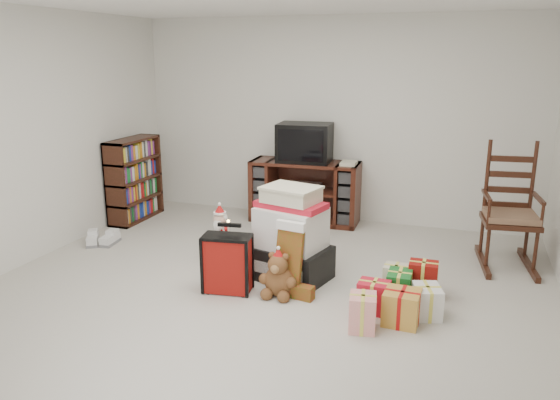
# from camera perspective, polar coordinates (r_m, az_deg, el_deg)

# --- Properties ---
(room) EXTENTS (5.01, 5.01, 2.51)m
(room) POSITION_cam_1_polar(r_m,az_deg,el_deg) (4.48, -2.23, 4.76)
(room) COLOR beige
(room) RESTS_ON ground
(tv_stand) EXTENTS (1.36, 0.53, 0.76)m
(tv_stand) POSITION_cam_1_polar(r_m,az_deg,el_deg) (6.81, 2.61, 0.89)
(tv_stand) COLOR #411E12
(tv_stand) RESTS_ON floor
(bookshelf) EXTENTS (0.28, 0.85, 1.03)m
(bookshelf) POSITION_cam_1_polar(r_m,az_deg,el_deg) (7.11, -14.97, 1.94)
(bookshelf) COLOR #3E1A11
(bookshelf) RESTS_ON floor
(rocking_chair) EXTENTS (0.61, 0.90, 1.28)m
(rocking_chair) POSITION_cam_1_polar(r_m,az_deg,el_deg) (5.86, 22.84, -2.14)
(rocking_chair) COLOR #3E1A11
(rocking_chair) RESTS_ON floor
(gift_pile) EXTENTS (0.79, 0.65, 0.87)m
(gift_pile) POSITION_cam_1_polar(r_m,az_deg,el_deg) (5.07, 1.14, -4.16)
(gift_pile) COLOR black
(gift_pile) RESTS_ON floor
(red_suitcase) EXTENTS (0.43, 0.27, 0.61)m
(red_suitcase) POSITION_cam_1_polar(r_m,az_deg,el_deg) (4.84, -5.52, -6.62)
(red_suitcase) COLOR maroon
(red_suitcase) RESTS_ON floor
(stocking) EXTENTS (0.33, 0.18, 0.66)m
(stocking) POSITION_cam_1_polar(r_m,az_deg,el_deg) (4.76, 0.95, -6.07)
(stocking) COLOR #0C7410
(stocking) RESTS_ON floor
(teddy_bear) EXTENTS (0.26, 0.23, 0.39)m
(teddy_bear) POSITION_cam_1_polar(r_m,az_deg,el_deg) (4.78, -0.12, -8.06)
(teddy_bear) COLOR brown
(teddy_bear) RESTS_ON floor
(santa_figurine) EXTENTS (0.29, 0.28, 0.59)m
(santa_figurine) POSITION_cam_1_polar(r_m,az_deg,el_deg) (5.29, 2.80, -5.09)
(santa_figurine) COLOR #AF1213
(santa_figurine) RESTS_ON floor
(mrs_claus_figurine) EXTENTS (0.29, 0.28, 0.60)m
(mrs_claus_figurine) POSITION_cam_1_polar(r_m,az_deg,el_deg) (5.57, -6.23, -4.10)
(mrs_claus_figurine) COLOR #AF1213
(mrs_claus_figurine) RESTS_ON floor
(sneaker_pair) EXTENTS (0.40, 0.31, 0.10)m
(sneaker_pair) POSITION_cam_1_polar(r_m,az_deg,el_deg) (6.39, -18.16, -3.95)
(sneaker_pair) COLOR silver
(sneaker_pair) RESTS_ON floor
(gift_cluster) EXTENTS (0.71, 1.03, 0.24)m
(gift_cluster) POSITION_cam_1_polar(r_m,az_deg,el_deg) (4.66, 12.24, -9.74)
(gift_cluster) COLOR red
(gift_cluster) RESTS_ON floor
(crt_television) EXTENTS (0.67, 0.51, 0.47)m
(crt_television) POSITION_cam_1_polar(r_m,az_deg,el_deg) (6.69, 2.58, 6.01)
(crt_television) COLOR black
(crt_television) RESTS_ON tv_stand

